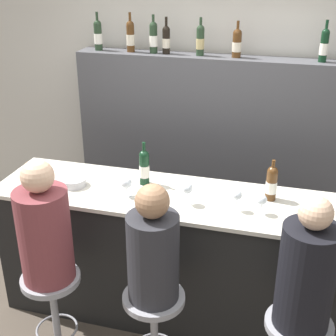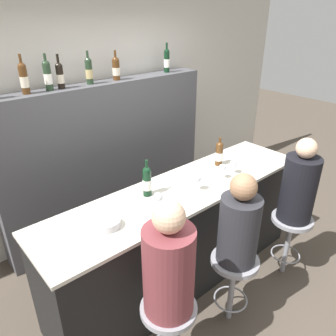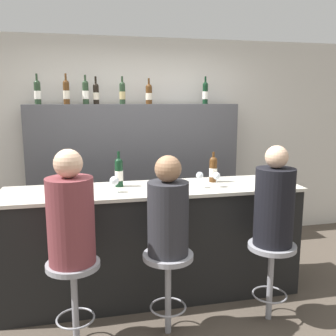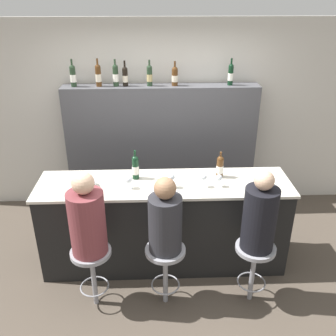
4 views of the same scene
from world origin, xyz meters
name	(u,v)px [view 2 (image 2 of 4)]	position (x,y,z in m)	size (l,w,h in m)	color
ground_plane	(203,295)	(0.00, 0.00, 0.00)	(16.00, 16.00, 0.00)	#4C4238
wall_back	(96,122)	(0.00, 1.79, 1.30)	(6.40, 0.05, 2.60)	beige
bar_counter	(182,236)	(0.00, 0.32, 0.52)	(2.72, 0.68, 1.04)	black
back_bar_cabinet	(109,160)	(0.00, 1.56, 0.89)	(2.55, 0.28, 1.79)	#4C4C51
wine_bottle_counter_0	(147,181)	(-0.31, 0.44, 1.18)	(0.08, 0.08, 0.33)	black
wine_bottle_counter_1	(219,153)	(0.61, 0.44, 1.17)	(0.08, 0.08, 0.30)	#4C2D14
wine_bottle_backbar_1	(24,78)	(-0.79, 1.56, 1.93)	(0.07, 0.07, 0.35)	#4C2D14
wine_bottle_backbar_2	(48,75)	(-0.57, 1.56, 1.93)	(0.07, 0.07, 0.33)	#233823
wine_bottle_backbar_3	(60,75)	(-0.45, 1.56, 1.91)	(0.07, 0.07, 0.32)	black
wine_bottle_backbar_4	(89,71)	(-0.14, 1.56, 1.92)	(0.07, 0.07, 0.32)	#233823
wine_bottle_backbar_5	(116,68)	(0.18, 1.56, 1.91)	(0.08, 0.08, 0.31)	#4C2D14
wine_bottle_backbar_6	(167,60)	(0.89, 1.56, 1.93)	(0.07, 0.07, 0.34)	black
wine_glass_0	(158,198)	(-0.37, 0.22, 1.14)	(0.08, 0.08, 0.14)	silver
wine_glass_1	(197,179)	(0.07, 0.22, 1.16)	(0.08, 0.08, 0.16)	silver
wine_glass_2	(222,168)	(0.41, 0.22, 1.15)	(0.08, 0.08, 0.15)	silver
wine_glass_3	(233,164)	(0.57, 0.22, 1.14)	(0.07, 0.07, 0.14)	silver
metal_bowl	(108,223)	(-0.80, 0.27, 1.07)	(0.18, 0.18, 0.06)	#B7B7BC
bar_stool_left	(169,321)	(-0.72, -0.32, 0.53)	(0.39, 0.39, 0.67)	gray
guest_seated_left	(169,266)	(-0.72, -0.32, 1.03)	(0.34, 0.34, 0.83)	brown
bar_stool_middle	(234,272)	(-0.01, -0.32, 0.53)	(0.39, 0.39, 0.67)	gray
guest_seated_middle	(239,225)	(-0.01, -0.32, 1.00)	(0.31, 0.31, 0.77)	#28282D
bar_stool_right	(290,230)	(0.87, -0.32, 0.53)	(0.39, 0.39, 0.67)	gray
guest_seated_right	(299,186)	(0.87, -0.32, 1.02)	(0.32, 0.32, 0.82)	black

